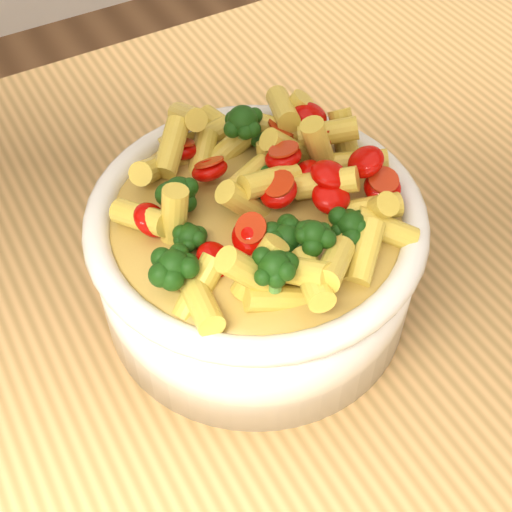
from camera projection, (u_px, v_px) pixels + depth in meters
table at (215, 375)px, 0.66m from camera, size 1.20×0.80×0.90m
serving_bowl at (256, 255)px, 0.55m from camera, size 0.25×0.25×0.11m
pasta_salad at (256, 193)px, 0.50m from camera, size 0.20×0.20×0.04m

